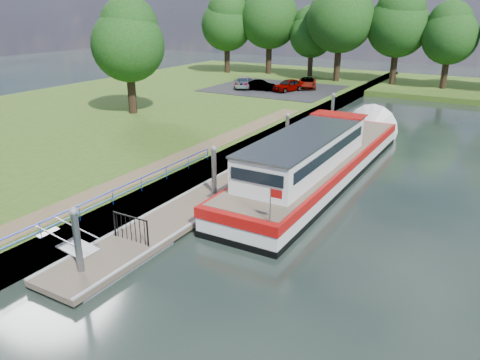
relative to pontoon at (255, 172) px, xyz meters
The scene contains 17 objects.
ground 13.00m from the pontoon, 90.00° to the right, with size 160.00×160.00×0.00m, color black.
riverbank 18.11m from the pontoon, behind, with size 32.00×90.00×0.78m, color #314F16.
bank_edge 3.25m from the pontoon, 141.89° to the left, with size 1.10×90.00×0.78m, color #473D2D.
footpath 6.69m from the pontoon, 131.35° to the right, with size 1.60×40.00×0.05m, color brown.
carpark 27.32m from the pontoon, 113.75° to the left, with size 14.00×12.00×0.06m, color black.
blue_fence 10.43m from the pontoon, 105.38° to the right, with size 0.04×18.04×0.72m.
pontoon is the anchor object (origin of this frame).
mooring_piles 1.10m from the pontoon, ahead, with size 0.30×27.30×3.55m.
gangway 12.64m from the pontoon, 98.42° to the right, with size 2.58×1.00×0.92m.
gate_panel 10.84m from the pontoon, 90.00° to the right, with size 1.85×0.05×1.15m.
barge 4.15m from the pontoon, 27.55° to the left, with size 4.36×21.15×4.78m.
horizon_trees 36.55m from the pontoon, 92.58° to the left, with size 54.38×10.03×12.87m.
bank_tree_a 18.78m from the pontoon, 156.11° to the left, with size 6.12×6.12×9.72m.
car_a 25.53m from the pontoon, 110.15° to the left, with size 1.57×3.91×1.33m, color #999999.
car_b 25.79m from the pontoon, 117.10° to the left, with size 1.19×3.41×1.12m, color #999999.
car_c 27.41m from the pontoon, 120.99° to the left, with size 1.81×4.44×1.29m, color #999999.
car_d 28.04m from the pontoon, 106.11° to the left, with size 1.97×4.27×1.19m, color #999999.
Camera 1 is at (12.59, -10.55, 9.52)m, focal length 35.00 mm.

